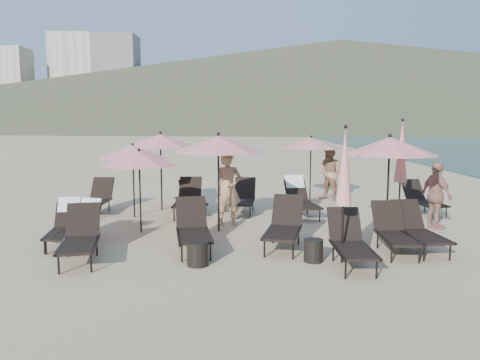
{
  "coord_description": "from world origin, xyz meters",
  "views": [
    {
      "loc": [
        -1.07,
        -9.16,
        2.69
      ],
      "look_at": [
        -1.22,
        3.5,
        1.1
      ],
      "focal_mm": 35.0,
      "sensor_mm": 36.0,
      "label": 1
    }
  ],
  "objects_px": {
    "lounger_13": "(394,231)",
    "umbrella_open_3": "(161,141)",
    "umbrella_open_0": "(139,158)",
    "umbrella_open_1": "(218,144)",
    "lounger_3": "(284,225)",
    "lounger_1": "(80,236)",
    "beachgoer_b": "(330,173)",
    "lounger_6": "(97,198)",
    "umbrella_open_4": "(311,143)",
    "lounger_7": "(192,198)",
    "beachgoer_a": "(228,189)",
    "lounger_5": "(418,229)",
    "lounger_4": "(351,241)",
    "umbrella_open_5": "(133,152)",
    "lounger_8": "(188,198)",
    "lounger_10": "(300,197)",
    "lounger_9": "(243,197)",
    "lounger_12": "(65,224)",
    "side_table_0": "(198,254)",
    "umbrella_open_2": "(389,146)",
    "umbrella_closed_0": "(344,168)",
    "side_table_1": "(313,250)",
    "lounger_0": "(78,225)",
    "umbrella_closed_1": "(401,152)",
    "lounger_11": "(422,199)",
    "beachgoer_c": "(436,196)"
  },
  "relations": [
    {
      "from": "lounger_13",
      "to": "umbrella_open_3",
      "type": "bearing_deg",
      "value": 142.57
    },
    {
      "from": "umbrella_open_0",
      "to": "umbrella_open_1",
      "type": "height_order",
      "value": "umbrella_open_1"
    },
    {
      "from": "lounger_3",
      "to": "umbrella_open_1",
      "type": "xyz_separation_m",
      "value": [
        -1.49,
        1.46,
        1.66
      ]
    },
    {
      "from": "umbrella_open_1",
      "to": "umbrella_open_0",
      "type": "bearing_deg",
      "value": -175.27
    },
    {
      "from": "lounger_1",
      "to": "beachgoer_b",
      "type": "distance_m",
      "value": 9.31
    },
    {
      "from": "umbrella_open_3",
      "to": "lounger_6",
      "type": "bearing_deg",
      "value": -164.5
    },
    {
      "from": "umbrella_open_4",
      "to": "lounger_7",
      "type": "bearing_deg",
      "value": -152.74
    },
    {
      "from": "umbrella_open_1",
      "to": "beachgoer_a",
      "type": "distance_m",
      "value": 1.42
    },
    {
      "from": "umbrella_open_4",
      "to": "lounger_6",
      "type": "bearing_deg",
      "value": -160.71
    },
    {
      "from": "umbrella_open_4",
      "to": "lounger_5",
      "type": "bearing_deg",
      "value": -77.06
    },
    {
      "from": "lounger_4",
      "to": "umbrella_open_5",
      "type": "bearing_deg",
      "value": 138.64
    },
    {
      "from": "lounger_8",
      "to": "lounger_10",
      "type": "xyz_separation_m",
      "value": [
        3.24,
        -0.06,
        0.04
      ]
    },
    {
      "from": "lounger_3",
      "to": "lounger_8",
      "type": "relative_size",
      "value": 1.07
    },
    {
      "from": "lounger_10",
      "to": "umbrella_open_1",
      "type": "height_order",
      "value": "umbrella_open_1"
    },
    {
      "from": "lounger_9",
      "to": "lounger_12",
      "type": "xyz_separation_m",
      "value": [
        -3.91,
        -3.68,
        0.0
      ]
    },
    {
      "from": "lounger_9",
      "to": "side_table_0",
      "type": "relative_size",
      "value": 3.85
    },
    {
      "from": "umbrella_open_2",
      "to": "umbrella_closed_0",
      "type": "height_order",
      "value": "umbrella_closed_0"
    },
    {
      "from": "lounger_12",
      "to": "umbrella_open_1",
      "type": "distance_m",
      "value": 3.93
    },
    {
      "from": "lounger_10",
      "to": "umbrella_open_0",
      "type": "relative_size",
      "value": 0.9
    },
    {
      "from": "lounger_3",
      "to": "lounger_13",
      "type": "xyz_separation_m",
      "value": [
        2.24,
        -0.33,
        -0.03
      ]
    },
    {
      "from": "lounger_5",
      "to": "umbrella_open_5",
      "type": "bearing_deg",
      "value": 147.44
    },
    {
      "from": "lounger_8",
      "to": "beachgoer_b",
      "type": "relative_size",
      "value": 0.96
    },
    {
      "from": "lounger_12",
      "to": "umbrella_open_4",
      "type": "height_order",
      "value": "umbrella_open_4"
    },
    {
      "from": "lounger_5",
      "to": "lounger_10",
      "type": "xyz_separation_m",
      "value": [
        -2.05,
        3.64,
        0.07
      ]
    },
    {
      "from": "lounger_4",
      "to": "umbrella_open_5",
      "type": "distance_m",
      "value": 6.86
    },
    {
      "from": "side_table_1",
      "to": "lounger_3",
      "type": "bearing_deg",
      "value": 115.2
    },
    {
      "from": "lounger_0",
      "to": "umbrella_closed_1",
      "type": "xyz_separation_m",
      "value": [
        7.53,
        1.74,
        1.47
      ]
    },
    {
      "from": "lounger_12",
      "to": "umbrella_open_3",
      "type": "xyz_separation_m",
      "value": [
        1.43,
        3.98,
        1.66
      ]
    },
    {
      "from": "lounger_11",
      "to": "lounger_13",
      "type": "distance_m",
      "value": 4.6
    },
    {
      "from": "beachgoer_b",
      "to": "beachgoer_a",
      "type": "bearing_deg",
      "value": -83.9
    },
    {
      "from": "lounger_0",
      "to": "lounger_3",
      "type": "distance_m",
      "value": 4.49
    },
    {
      "from": "lounger_10",
      "to": "lounger_13",
      "type": "height_order",
      "value": "lounger_10"
    },
    {
      "from": "lounger_7",
      "to": "lounger_9",
      "type": "relative_size",
      "value": 0.95
    },
    {
      "from": "umbrella_closed_1",
      "to": "beachgoer_b",
      "type": "distance_m",
      "value": 4.43
    },
    {
      "from": "side_table_1",
      "to": "umbrella_closed_0",
      "type": "bearing_deg",
      "value": -8.74
    },
    {
      "from": "lounger_10",
      "to": "beachgoer_c",
      "type": "distance_m",
      "value": 3.62
    },
    {
      "from": "umbrella_open_2",
      "to": "lounger_13",
      "type": "bearing_deg",
      "value": -99.5
    },
    {
      "from": "lounger_6",
      "to": "umbrella_open_3",
      "type": "relative_size",
      "value": 0.72
    },
    {
      "from": "lounger_1",
      "to": "lounger_12",
      "type": "xyz_separation_m",
      "value": [
        -0.76,
        1.19,
        -0.01
      ]
    },
    {
      "from": "side_table_0",
      "to": "lounger_5",
      "type": "bearing_deg",
      "value": 13.82
    },
    {
      "from": "lounger_11",
      "to": "lounger_9",
      "type": "bearing_deg",
      "value": 166.41
    },
    {
      "from": "lounger_11",
      "to": "beachgoer_b",
      "type": "relative_size",
      "value": 0.93
    },
    {
      "from": "lounger_8",
      "to": "umbrella_open_3",
      "type": "xyz_separation_m",
      "value": [
        -0.89,
        0.68,
        1.64
      ]
    },
    {
      "from": "lounger_7",
      "to": "umbrella_closed_0",
      "type": "bearing_deg",
      "value": -74.37
    },
    {
      "from": "lounger_5",
      "to": "umbrella_open_5",
      "type": "height_order",
      "value": "umbrella_open_5"
    },
    {
      "from": "umbrella_open_0",
      "to": "umbrella_closed_1",
      "type": "xyz_separation_m",
      "value": [
        6.42,
        0.55,
        0.11
      ]
    },
    {
      "from": "umbrella_closed_0",
      "to": "lounger_8",
      "type": "bearing_deg",
      "value": 127.2
    },
    {
      "from": "lounger_3",
      "to": "umbrella_closed_1",
      "type": "xyz_separation_m",
      "value": [
        3.05,
        1.85,
        1.44
      ]
    },
    {
      "from": "side_table_0",
      "to": "beachgoer_b",
      "type": "relative_size",
      "value": 0.24
    },
    {
      "from": "lounger_8",
      "to": "lounger_12",
      "type": "distance_m",
      "value": 4.04
    }
  ]
}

